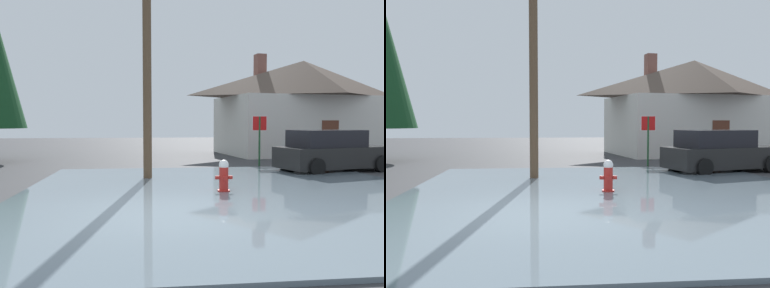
# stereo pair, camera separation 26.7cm
# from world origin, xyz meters

# --- Properties ---
(ground_plane) EXTENTS (80.00, 80.00, 0.10)m
(ground_plane) POSITION_xyz_m (0.00, 0.00, -0.05)
(ground_plane) COLOR #38383A
(flood_puddle) EXTENTS (11.05, 11.37, 0.08)m
(flood_puddle) POSITION_xyz_m (1.89, 2.11, 0.04)
(flood_puddle) COLOR slate
(flood_puddle) RESTS_ON ground
(lane_stop_bar) EXTENTS (4.12, 0.36, 0.01)m
(lane_stop_bar) POSITION_xyz_m (-0.51, -1.43, 0.00)
(lane_stop_bar) COLOR silver
(lane_stop_bar) RESTS_ON ground
(fire_hydrant) EXTENTS (0.46, 0.39, 0.92)m
(fire_hydrant) POSITION_xyz_m (1.72, 2.33, 0.45)
(fire_hydrant) COLOR #AD231E
(fire_hydrant) RESTS_ON ground
(utility_pole) EXTENTS (1.60, 0.28, 9.81)m
(utility_pole) POSITION_xyz_m (-0.29, 5.04, 5.09)
(utility_pole) COLOR brown
(utility_pole) RESTS_ON ground
(stop_sign_far) EXTENTS (0.64, 0.08, 2.18)m
(stop_sign_far) POSITION_xyz_m (4.54, 8.69, 1.53)
(stop_sign_far) COLOR #1E4C28
(stop_sign_far) RESTS_ON ground
(house) EXTENTS (11.05, 7.46, 6.03)m
(house) POSITION_xyz_m (9.07, 14.99, 2.90)
(house) COLOR beige
(house) RESTS_ON ground
(parked_car) EXTENTS (4.78, 2.86, 1.61)m
(parked_car) POSITION_xyz_m (6.78, 6.53, 0.77)
(parked_car) COLOR black
(parked_car) RESTS_ON ground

